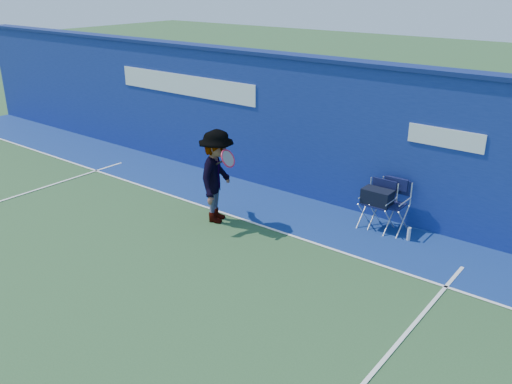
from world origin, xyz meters
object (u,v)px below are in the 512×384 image
Objects in this scene: directors_chair_right at (377,210)px; tennis_player at (217,176)px; directors_chair_left at (389,214)px; water_bottle at (409,234)px.

tennis_player is (-2.69, -1.63, 0.55)m from directors_chair_right.
tennis_player is (-2.91, -1.72, 0.61)m from directors_chair_left.
water_bottle is (0.51, -0.22, -0.20)m from directors_chair_left.
directors_chair_right is (-0.22, -0.10, 0.06)m from directors_chair_left.
directors_chair_left is 0.59m from water_bottle.
tennis_player is (-3.42, -1.51, 0.81)m from water_bottle.
directors_chair_left reaches higher than directors_chair_right.
directors_chair_left is 3.44m from tennis_player.
directors_chair_right is 3.59× the size of water_bottle.
tennis_player is at bearing -149.36° from directors_chair_left.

